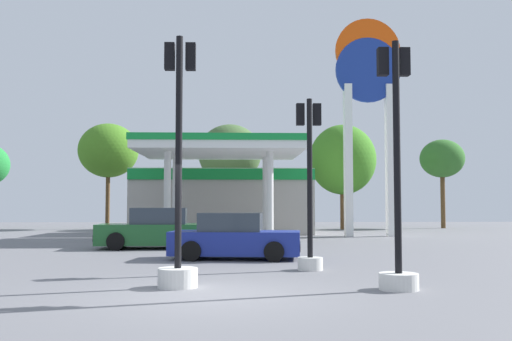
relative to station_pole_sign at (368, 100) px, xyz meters
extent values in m
plane|color=slate|center=(-7.57, -19.58, -7.32)|extent=(90.00, 90.00, 0.00)
cube|color=#ADA89E|center=(-7.88, 3.55, -5.48)|extent=(10.21, 5.10, 3.69)
cube|color=#148C38|center=(-7.88, 0.95, -3.98)|extent=(10.21, 0.12, 0.60)
cube|color=white|center=(-7.88, -2.56, -3.03)|extent=(7.72, 6.53, 0.35)
cube|color=#148C38|center=(-7.88, -2.56, -2.71)|extent=(7.82, 6.63, 0.30)
cylinder|color=silver|center=(-10.20, -4.36, -5.26)|extent=(0.32, 0.32, 4.11)
cylinder|color=silver|center=(-5.57, -4.36, -5.26)|extent=(0.32, 0.32, 4.11)
cylinder|color=silver|center=(-10.20, -0.77, -5.26)|extent=(0.32, 0.32, 4.11)
cylinder|color=silver|center=(-5.57, -0.77, -5.26)|extent=(0.32, 0.32, 4.11)
cube|color=#4C4C51|center=(-7.88, -2.56, -6.77)|extent=(0.90, 0.60, 1.10)
cube|color=white|center=(-1.12, -0.01, -3.25)|extent=(0.40, 0.56, 8.13)
cube|color=white|center=(1.12, -0.01, -3.25)|extent=(0.40, 0.56, 8.13)
cylinder|color=navy|center=(0.00, -0.01, 1.60)|extent=(3.51, 0.22, 3.51)
cylinder|color=#EA4C0C|center=(0.00, 0.01, 2.65)|extent=(3.51, 0.22, 3.51)
cube|color=white|center=(0.00, 0.05, 2.13)|extent=(3.23, 0.08, 0.63)
cylinder|color=black|center=(-5.82, -11.89, -7.02)|extent=(0.62, 0.28, 0.60)
cylinder|color=black|center=(-6.00, -13.51, -7.02)|extent=(0.62, 0.28, 0.60)
cylinder|color=black|center=(-8.26, -11.61, -7.02)|extent=(0.62, 0.28, 0.60)
cylinder|color=black|center=(-8.45, -13.22, -7.02)|extent=(0.62, 0.28, 0.60)
cube|color=navy|center=(-7.13, -12.56, -6.82)|extent=(4.13, 2.11, 0.72)
cube|color=#2D3842|center=(-7.27, -12.54, -6.20)|extent=(2.05, 1.68, 0.60)
cube|color=black|center=(-5.20, -12.78, -6.92)|extent=(0.29, 1.58, 0.23)
cylinder|color=black|center=(-11.52, -9.06, -6.99)|extent=(0.67, 0.25, 0.66)
cylinder|color=black|center=(-11.59, -7.29, -6.99)|extent=(0.67, 0.25, 0.66)
cylinder|color=black|center=(-8.84, -8.96, -6.99)|extent=(0.67, 0.25, 0.66)
cylinder|color=black|center=(-8.91, -7.19, -6.99)|extent=(0.67, 0.25, 0.66)
cube|color=#1E5928|center=(-10.22, -8.12, -6.77)|extent=(4.39, 1.97, 0.78)
cube|color=#2D3842|center=(-10.06, -8.12, -6.09)|extent=(2.12, 1.68, 0.66)
cube|color=black|center=(-12.34, -8.20, -6.89)|extent=(0.19, 1.73, 0.25)
cylinder|color=silver|center=(-8.31, -18.65, -7.12)|extent=(0.81, 0.81, 0.39)
cylinder|color=black|center=(-8.31, -18.65, -4.54)|extent=(0.14, 0.14, 4.78)
cube|color=black|center=(-8.53, -18.49, -2.53)|extent=(0.21, 0.20, 0.57)
sphere|color=red|center=(-8.53, -18.37, -2.35)|extent=(0.15, 0.15, 0.15)
sphere|color=#D89E0C|center=(-8.53, -18.37, -2.53)|extent=(0.15, 0.15, 0.15)
sphere|color=green|center=(-8.53, -18.37, -2.71)|extent=(0.15, 0.15, 0.15)
cube|color=black|center=(-8.09, -18.49, -2.53)|extent=(0.21, 0.20, 0.57)
sphere|color=red|center=(-8.09, -18.37, -2.35)|extent=(0.15, 0.15, 0.15)
sphere|color=#D89E0C|center=(-8.09, -18.37, -2.53)|extent=(0.15, 0.15, 0.15)
sphere|color=green|center=(-8.09, -18.37, -2.71)|extent=(0.15, 0.15, 0.15)
cylinder|color=silver|center=(-3.92, -19.15, -7.16)|extent=(0.78, 0.78, 0.33)
cylinder|color=black|center=(-3.92, -19.15, -4.67)|extent=(0.14, 0.14, 4.65)
cube|color=black|center=(-4.14, -18.99, -2.73)|extent=(0.21, 0.20, 0.57)
sphere|color=red|center=(-4.14, -18.87, -2.55)|extent=(0.15, 0.15, 0.15)
sphere|color=#D89E0C|center=(-4.14, -18.87, -2.73)|extent=(0.15, 0.15, 0.15)
sphere|color=green|center=(-4.14, -18.87, -2.91)|extent=(0.15, 0.15, 0.15)
cube|color=black|center=(-3.70, -18.99, -2.73)|extent=(0.21, 0.20, 0.57)
sphere|color=red|center=(-3.70, -18.87, -2.55)|extent=(0.15, 0.15, 0.15)
sphere|color=#D89E0C|center=(-3.70, -18.87, -2.73)|extent=(0.15, 0.15, 0.15)
sphere|color=green|center=(-3.70, -18.87, -2.91)|extent=(0.15, 0.15, 0.15)
cylinder|color=silver|center=(-5.22, -15.66, -7.16)|extent=(0.64, 0.64, 0.33)
cylinder|color=black|center=(-5.22, -15.66, -4.94)|extent=(0.14, 0.14, 4.11)
cube|color=black|center=(-5.44, -15.50, -3.27)|extent=(0.21, 0.20, 0.57)
sphere|color=red|center=(-5.44, -15.38, -3.09)|extent=(0.15, 0.15, 0.15)
sphere|color=#D89E0C|center=(-5.44, -15.38, -3.27)|extent=(0.15, 0.15, 0.15)
sphere|color=green|center=(-5.44, -15.38, -3.45)|extent=(0.15, 0.15, 0.15)
cube|color=black|center=(-5.00, -15.50, -3.27)|extent=(0.21, 0.20, 0.57)
sphere|color=red|center=(-5.00, -15.38, -3.09)|extent=(0.15, 0.15, 0.15)
sphere|color=#D89E0C|center=(-5.00, -15.38, -3.27)|extent=(0.15, 0.15, 0.15)
sphere|color=green|center=(-5.00, -15.38, -3.45)|extent=(0.15, 0.15, 0.15)
cylinder|color=brown|center=(-15.95, 9.79, -5.38)|extent=(0.29, 0.29, 3.88)
ellipsoid|color=#427A20|center=(-15.95, 9.79, -1.89)|extent=(4.12, 4.12, 3.75)
cylinder|color=brown|center=(-7.52, 9.96, -5.52)|extent=(0.31, 0.31, 3.59)
ellipsoid|color=#426234|center=(-7.52, 9.96, -2.07)|extent=(4.42, 4.42, 4.12)
cylinder|color=brown|center=(0.18, 8.50, -5.80)|extent=(0.38, 0.38, 3.04)
ellipsoid|color=#3A7C21|center=(0.18, 8.50, -2.58)|extent=(4.53, 4.53, 4.77)
cylinder|color=brown|center=(7.70, 10.29, -5.42)|extent=(0.32, 0.32, 3.80)
ellipsoid|color=#2F6627|center=(7.70, 10.29, -2.34)|extent=(3.14, 3.14, 2.73)
camera|label=1|loc=(-7.16, -30.54, -5.64)|focal=40.61mm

